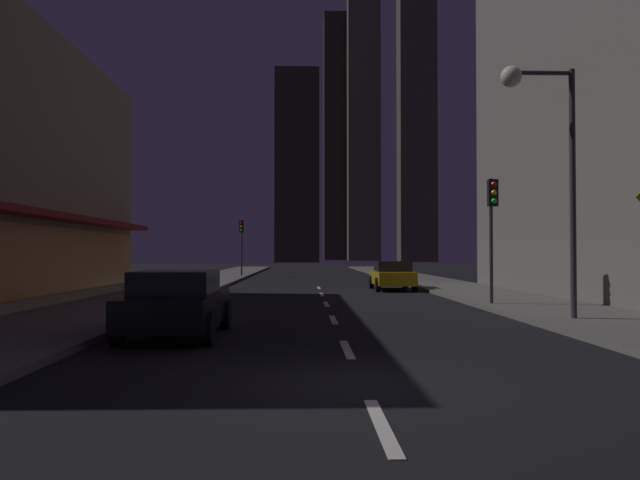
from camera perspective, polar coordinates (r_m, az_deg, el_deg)
ground_plane at (r=40.62m, az=-0.40°, el=-3.89°), size 78.00×136.00×0.10m
sidewalk_right at (r=41.35m, az=9.36°, el=-3.65°), size 4.00×76.00×0.15m
sidewalk_left at (r=41.07m, az=-10.23°, el=-3.67°), size 4.00×76.00×0.15m
lane_marking_center at (r=19.67m, az=0.87°, el=-6.56°), size 0.16×28.20×0.01m
skyscraper_distant_tall at (r=126.83m, az=-2.13°, el=6.76°), size 8.90×8.31×38.92m
skyscraper_distant_mid at (r=171.23m, az=1.65°, el=9.40°), size 7.66×8.63×66.85m
skyscraper_distant_short at (r=158.16m, az=4.05°, el=11.25°), size 8.02×5.18×72.00m
skyscraper_distant_slender at (r=134.48m, az=8.92°, el=11.13°), size 7.72×5.60×61.16m
car_parked_near at (r=13.96m, az=-13.06°, el=-5.68°), size 1.98×4.24×1.45m
car_parked_far at (r=30.94m, az=6.67°, el=-3.25°), size 1.98×4.24×1.45m
fire_hydrant_far_left at (r=28.16m, az=-11.97°, el=-4.01°), size 0.42×0.30×0.65m
traffic_light_near_right at (r=21.46m, az=15.61°, el=2.45°), size 0.32×0.48×4.20m
traffic_light_far_left at (r=47.15m, az=-7.26°, el=0.43°), size 0.32×0.48×4.20m
street_lamp_right at (r=17.35m, az=19.74°, el=9.58°), size 1.96×0.56×6.58m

